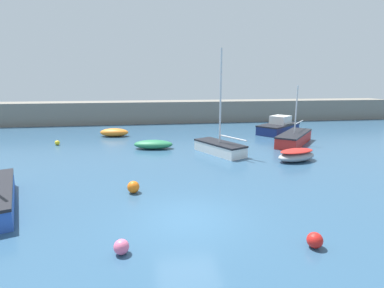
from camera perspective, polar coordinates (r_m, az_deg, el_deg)
The scene contains 12 objects.
ground_plane at distance 11.91m, azimuth -0.76°, elevation -14.51°, with size 120.00×120.00×0.20m, color #2D5170.
harbor_breakwater at distance 38.07m, azimuth -6.45°, elevation 6.15°, with size 61.26×3.65×2.62m, color slate.
sailboat_twin_hulled at distance 26.22m, azimuth 18.87°, elevation 1.06°, with size 4.98×5.42×4.78m.
open_tender_yellow at distance 23.37m, azimuth -7.38°, elevation -0.08°, with size 3.18×1.85×0.67m.
cabin_cruiser_white at distance 31.06m, azimuth 16.18°, elevation 3.13°, with size 5.28×4.85×1.73m.
rowboat_blue_near at distance 29.13m, azimuth -14.60°, elevation 2.15°, with size 2.84×1.77×0.76m.
sailboat_tall_mast at distance 21.69m, azimuth 5.29°, elevation -0.53°, with size 3.27×4.61×7.35m.
rowboat_with_red_cover at distance 20.81m, azimuth 19.26°, elevation -2.02°, with size 3.10×2.14×0.79m.
mooring_buoy_orange at distance 14.53m, azimuth -11.10°, elevation -8.04°, with size 0.57×0.57×0.57m, color orange.
mooring_buoy_pink at distance 9.92m, azimuth -13.31°, elevation -18.53°, with size 0.47×0.47×0.47m, color #EA668C.
mooring_buoy_red at distance 10.72m, azimuth 22.35°, elevation -16.59°, with size 0.51×0.51×0.51m, color red.
mooring_buoy_yellow at distance 26.81m, azimuth -24.27°, elevation 0.21°, with size 0.39×0.39×0.39m, color yellow.
Camera 1 is at (-1.45, -10.55, 5.25)m, focal length 28.00 mm.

